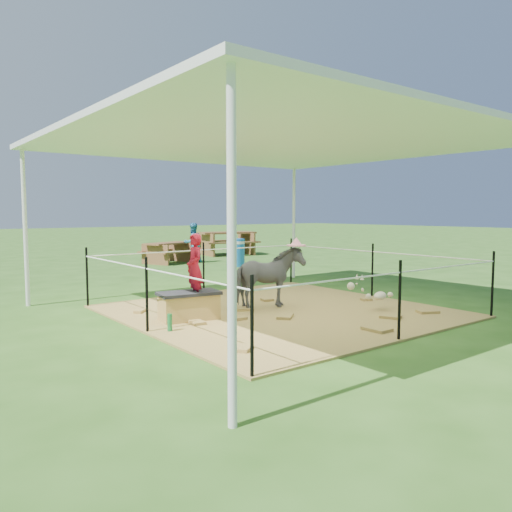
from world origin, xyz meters
TOP-DOWN VIEW (x-y plane):
  - ground at (0.00, 0.00)m, footprint 90.00×90.00m
  - hay_patch at (0.00, 0.00)m, footprint 4.60×4.60m
  - canopy_tent at (0.00, 0.00)m, footprint 6.30×6.30m
  - rope_fence at (0.00, -0.00)m, footprint 4.54×4.54m
  - straw_bale at (-1.46, 0.28)m, footprint 0.87×0.54m
  - dark_cloth at (-1.46, 0.28)m, footprint 0.93×0.59m
  - woman at (-1.36, 0.28)m, footprint 0.29×0.39m
  - green_bottle at (-2.01, -0.17)m, footprint 0.07×0.07m
  - pony at (-0.06, 0.23)m, footprint 1.24×0.70m
  - pink_hat at (-0.06, 0.23)m, footprint 0.31×0.31m
  - foal at (1.29, -0.94)m, footprint 1.03×0.80m
  - trash_barrel at (3.32, 5.86)m, footprint 0.55×0.55m
  - picnic_table_near at (2.22, 7.90)m, footprint 1.82×1.56m
  - picnic_table_far at (5.33, 9.25)m, footprint 2.28×1.84m
  - distant_person at (2.87, 7.53)m, footprint 0.61×0.48m

SIDE VIEW (x-z plane):
  - ground at x=0.00m, z-range 0.00..0.00m
  - hay_patch at x=0.00m, z-range 0.00..0.03m
  - green_bottle at x=-2.01m, z-range 0.03..0.26m
  - straw_bale at x=-1.46m, z-range 0.03..0.39m
  - foal at x=1.29m, z-range 0.03..0.54m
  - picnic_table_near at x=2.22m, z-range 0.00..0.64m
  - trash_barrel at x=3.32m, z-range 0.00..0.80m
  - dark_cloth at x=-1.46m, z-range 0.39..0.44m
  - picnic_table_far at x=5.33m, z-range 0.00..0.85m
  - pony at x=-0.06m, z-range 0.03..1.03m
  - distant_person at x=2.87m, z-range 0.00..1.24m
  - rope_fence at x=0.00m, z-range 0.14..1.14m
  - woman at x=-1.36m, z-range 0.39..1.37m
  - pink_hat at x=-0.06m, z-range 1.03..1.17m
  - canopy_tent at x=0.00m, z-range 1.24..4.14m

